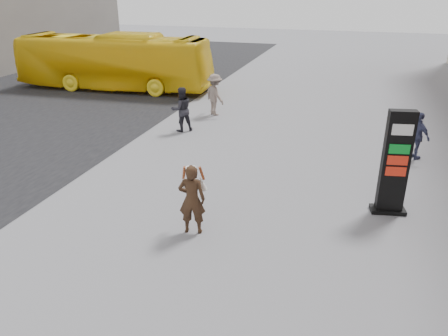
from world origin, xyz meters
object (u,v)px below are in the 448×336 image
(pedestrian_b, at_px, (215,95))
(woman, at_px, (192,198))
(info_pylon, at_px, (395,163))
(bus, at_px, (114,62))
(pedestrian_a, at_px, (181,109))
(pedestrian_c, at_px, (417,136))

(pedestrian_b, bearing_deg, woman, 144.79)
(info_pylon, distance_m, bus, 17.98)
(bus, bearing_deg, woman, -146.79)
(info_pylon, height_order, pedestrian_a, info_pylon)
(pedestrian_a, bearing_deg, info_pylon, 109.52)
(pedestrian_b, xyz_separation_m, pedestrian_c, (8.27, -3.15, -0.12))
(pedestrian_a, bearing_deg, bus, -81.62)
(pedestrian_a, bearing_deg, woman, 75.10)
(info_pylon, bearing_deg, pedestrian_a, 138.20)
(pedestrian_a, distance_m, pedestrian_b, 2.68)
(info_pylon, relative_size, bus, 0.25)
(info_pylon, bearing_deg, pedestrian_c, 66.71)
(info_pylon, xyz_separation_m, pedestrian_b, (-7.27, 7.45, -0.45))
(woman, xyz_separation_m, pedestrian_c, (5.60, 6.75, -0.08))
(woman, bearing_deg, pedestrian_a, -78.13)
(pedestrian_a, relative_size, pedestrian_b, 0.96)
(pedestrian_a, bearing_deg, pedestrian_b, -140.88)
(bus, relative_size, pedestrian_b, 5.90)
(bus, xyz_separation_m, pedestrian_b, (7.08, -3.40, -0.60))
(info_pylon, height_order, woman, info_pylon)
(woman, height_order, pedestrian_b, pedestrian_b)
(pedestrian_a, xyz_separation_m, pedestrian_b, (0.56, 2.63, 0.03))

